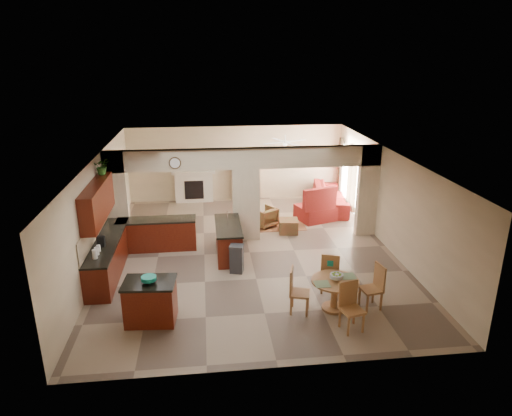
{
  "coord_description": "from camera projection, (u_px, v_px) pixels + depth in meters",
  "views": [
    {
      "loc": [
        -1.18,
        -11.75,
        5.41
      ],
      "look_at": [
        0.22,
        0.3,
        1.22
      ],
      "focal_mm": 32.0,
      "sensor_mm": 36.0,
      "label": 1
    }
  ],
  "objects": [
    {
      "name": "shelving_unit",
      "position": [
        246.0,
        177.0,
        17.2
      ],
      "size": [
        1.0,
        0.32,
        1.8
      ],
      "primitive_type": "cube",
      "color": "brown",
      "rests_on": "floor"
    },
    {
      "name": "floor",
      "position": [
        250.0,
        252.0,
        12.93
      ],
      "size": [
        10.0,
        10.0,
        0.0
      ],
      "primitive_type": "plane",
      "color": "gray",
      "rests_on": "ground"
    },
    {
      "name": "trash_can",
      "position": [
        237.0,
        260.0,
        11.68
      ],
      "size": [
        0.39,
        0.36,
        0.69
      ],
      "primitive_type": "cube",
      "rotation": [
        0.0,
        0.0,
        -0.28
      ],
      "color": "#2D2D30",
      "rests_on": "floor"
    },
    {
      "name": "glazed_door",
      "position": [
        353.0,
        182.0,
        15.98
      ],
      "size": [
        0.02,
        0.7,
        2.1
      ],
      "primitive_type": "cube",
      "color": "white",
      "rests_on": "wall_right"
    },
    {
      "name": "fruit_bowl",
      "position": [
        337.0,
        277.0,
        9.86
      ],
      "size": [
        0.29,
        0.29,
        0.16
      ],
      "primitive_type": "cylinder",
      "color": "#74A824",
      "rests_on": "dining_table"
    },
    {
      "name": "wall_right",
      "position": [
        390.0,
        201.0,
        12.91
      ],
      "size": [
        0.0,
        10.0,
        10.0
      ],
      "primitive_type": "plane",
      "rotation": [
        1.57,
        0.0,
        -1.57
      ],
      "color": "beige",
      "rests_on": "floor"
    },
    {
      "name": "chair_south",
      "position": [
        350.0,
        304.0,
        9.25
      ],
      "size": [
        0.51,
        0.51,
        1.02
      ],
      "rotation": [
        0.0,
        0.0,
        0.24
      ],
      "color": "brown",
      "rests_on": "floor"
    },
    {
      "name": "partition_right_pier",
      "position": [
        367.0,
        191.0,
        13.81
      ],
      "size": [
        0.6,
        0.25,
        2.8
      ],
      "primitive_type": "cube",
      "color": "beige",
      "rests_on": "floor"
    },
    {
      "name": "drape_a_right",
      "position": [
        354.0,
        180.0,
        15.69
      ],
      "size": [
        0.1,
        0.28,
        2.3
      ],
      "primitive_type": "cube",
      "color": "#431A1B",
      "rests_on": "wall_right"
    },
    {
      "name": "upper_cabinets",
      "position": [
        97.0,
        202.0,
        11.13
      ],
      "size": [
        0.35,
        2.4,
        0.9
      ],
      "primitive_type": "cube",
      "color": "#3F0C07",
      "rests_on": "wall_left"
    },
    {
      "name": "sofa",
      "position": [
        330.0,
        197.0,
        16.49
      ],
      "size": [
        2.94,
        1.58,
        0.82
      ],
      "primitive_type": "imported",
      "rotation": [
        0.0,
        0.0,
        1.39
      ],
      "color": "maroon",
      "rests_on": "floor"
    },
    {
      "name": "partition_left_pier",
      "position": [
        117.0,
        199.0,
        13.01
      ],
      "size": [
        0.6,
        0.25,
        2.8
      ],
      "primitive_type": "cube",
      "color": "beige",
      "rests_on": "floor"
    },
    {
      "name": "drape_a_left",
      "position": [
        366.0,
        190.0,
        14.56
      ],
      "size": [
        0.1,
        0.28,
        2.3
      ],
      "primitive_type": "cube",
      "color": "#431A1B",
      "rests_on": "wall_right"
    },
    {
      "name": "partition_header",
      "position": [
        246.0,
        158.0,
        13.05
      ],
      "size": [
        8.0,
        0.25,
        0.6
      ],
      "primitive_type": "cube",
      "color": "beige",
      "rests_on": "partition_center_pier"
    },
    {
      "name": "ceiling_fan",
      "position": [
        285.0,
        142.0,
        15.07
      ],
      "size": [
        1.0,
        1.0,
        0.1
      ],
      "primitive_type": "cylinder",
      "color": "white",
      "rests_on": "ceiling"
    },
    {
      "name": "rug",
      "position": [
        279.0,
        224.0,
        15.03
      ],
      "size": [
        1.6,
        1.3,
        0.01
      ],
      "primitive_type": "cube",
      "color": "#945836",
      "rests_on": "floor"
    },
    {
      "name": "armchair",
      "position": [
        265.0,
        217.0,
        14.78
      ],
      "size": [
        0.94,
        0.95,
        0.63
      ],
      "primitive_type": "imported",
      "rotation": [
        0.0,
        0.0,
        3.73
      ],
      "color": "maroon",
      "rests_on": "floor"
    },
    {
      "name": "ottoman",
      "position": [
        288.0,
        226.0,
        14.3
      ],
      "size": [
        0.65,
        0.65,
        0.42
      ],
      "primitive_type": "cube",
      "rotation": [
        0.0,
        0.0,
        -0.13
      ],
      "color": "maroon",
      "rests_on": "floor"
    },
    {
      "name": "dining_table",
      "position": [
        335.0,
        290.0,
        9.95
      ],
      "size": [
        1.04,
        1.04,
        0.71
      ],
      "color": "brown",
      "rests_on": "floor"
    },
    {
      "name": "chaise",
      "position": [
        316.0,
        212.0,
        15.41
      ],
      "size": [
        1.47,
        1.34,
        0.48
      ],
      "primitive_type": "cube",
      "rotation": [
        0.0,
        0.0,
        0.34
      ],
      "color": "maroon",
      "rests_on": "floor"
    },
    {
      "name": "chair_west",
      "position": [
        296.0,
        289.0,
        9.84
      ],
      "size": [
        0.52,
        0.52,
        1.02
      ],
      "rotation": [
        0.0,
        0.0,
        1.28
      ],
      "color": "brown",
      "rests_on": "floor"
    },
    {
      "name": "drape_b_left",
      "position": [
        350.0,
        176.0,
        16.16
      ],
      "size": [
        0.1,
        0.28,
        2.3
      ],
      "primitive_type": "cube",
      "color": "#431A1B",
      "rests_on": "wall_right"
    },
    {
      "name": "wall_front",
      "position": [
        279.0,
        299.0,
        7.78
      ],
      "size": [
        8.0,
        0.0,
        8.0
      ],
      "primitive_type": "plane",
      "rotation": [
        -1.57,
        0.0,
        0.0
      ],
      "color": "beige",
      "rests_on": "floor"
    },
    {
      "name": "wall_back",
      "position": [
        236.0,
        163.0,
        17.17
      ],
      "size": [
        8.0,
        0.0,
        8.0
      ],
      "primitive_type": "plane",
      "rotation": [
        1.57,
        0.0,
        0.0
      ],
      "color": "beige",
      "rests_on": "floor"
    },
    {
      "name": "window_a",
      "position": [
        361.0,
        185.0,
        15.13
      ],
      "size": [
        0.02,
        0.9,
        1.9
      ],
      "primitive_type": "cube",
      "color": "white",
      "rests_on": "wall_right"
    },
    {
      "name": "drape_b_right",
      "position": [
        340.0,
        168.0,
        17.28
      ],
      "size": [
        0.1,
        0.28,
        2.3
      ],
      "primitive_type": "cube",
      "color": "#431A1B",
      "rests_on": "wall_right"
    },
    {
      "name": "peninsula",
      "position": [
        228.0,
        240.0,
        12.61
      ],
      "size": [
        0.7,
        1.85,
        0.91
      ],
      "color": "#3F0C07",
      "rests_on": "floor"
    },
    {
      "name": "ceiling",
      "position": [
        249.0,
        156.0,
        12.01
      ],
      "size": [
        10.0,
        10.0,
        0.0
      ],
      "primitive_type": "plane",
      "rotation": [
        3.14,
        0.0,
        0.0
      ],
      "color": "white",
      "rests_on": "wall_back"
    },
    {
      "name": "wall_clock",
      "position": [
        175.0,
        163.0,
        12.71
      ],
      "size": [
        0.34,
        0.03,
        0.34
      ],
      "primitive_type": "cylinder",
      "rotation": [
        1.57,
        0.0,
        0.0
      ],
      "color": "#50371A",
      "rests_on": "partition_header"
    },
    {
      "name": "chair_north",
      "position": [
        330.0,
        271.0,
        10.6
      ],
      "size": [
        0.53,
        0.53,
        1.02
      ],
      "rotation": [
        0.0,
        0.0,
        2.82
      ],
      "color": "brown",
      "rests_on": "floor"
    },
    {
      "name": "kitchen_counter",
      "position": [
        129.0,
        246.0,
        12.19
      ],
      "size": [
        2.52,
        3.29,
        1.48
      ],
      "color": "#3F0C07",
      "rests_on": "floor"
    },
    {
      "name": "kitchen_island",
      "position": [
        151.0,
        301.0,
        9.51
      ],
      "size": [
        1.12,
        0.84,
        0.93
      ],
      "rotation": [
        0.0,
        0.0,
        -0.08
      ],
      "color": "#3F0C07",
      "rests_on": "floor"
    },
    {
      "name": "window_b",
      "position": [
        346.0,
        172.0,
        16.73
      ],
      "size": [
        0.02,
        0.9,
        1.9
      ],
      "primitive_type": "cube",
      "color": "white",
      "rests_on": "wall_right"
    },
    {
      "name": "chair_east",
      "position": [
        375.0,
        285.0,
        10.0
      ],
      "size": [
        0.49,
        0.49,
        1.02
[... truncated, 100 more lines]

